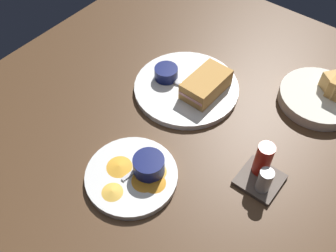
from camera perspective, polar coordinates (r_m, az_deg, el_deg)
The scene contains 11 objects.
ground_plane at distance 96.60cm, azimuth 4.06°, elevation 1.80°, with size 110.00×110.00×3.00cm, color #4C331E.
plate_sandwich_main at distance 99.70cm, azimuth 2.79°, elevation 5.80°, with size 27.50×27.50×1.60cm, color silver.
sandwich_half_near at distance 96.44cm, azimuth 5.80°, elevation 6.30°, with size 13.43×7.93×4.80cm.
ramekin_dark_sauce at distance 100.10cm, azimuth -0.28°, elevation 8.12°, with size 6.20×6.20×3.22cm.
spoon_by_dark_ramekin at distance 98.97cm, azimuth 2.17°, elevation 6.36°, with size 2.37×9.92×0.80cm.
plate_chips_companion at distance 83.09cm, azimuth -5.55°, elevation -7.56°, with size 20.28×20.28×1.60cm, color silver.
ramekin_light_gravy at distance 80.67cm, azimuth -2.92°, elevation -5.95°, with size 6.83×6.83×4.21cm.
spoon_by_gravy_ramekin at distance 83.51cm, azimuth -3.24°, elevation -5.37°, with size 9.96×2.95×0.80cm.
plantain_chip_scatter at distance 81.73cm, azimuth -4.27°, elevation -7.47°, with size 15.99×15.74×0.60cm.
bread_basket_rear at distance 103.30cm, azimuth 22.28°, elevation 4.22°, with size 19.93×19.93×7.88cm.
condiment_caddy at distance 82.82cm, azimuth 14.13°, elevation -6.59°, with size 9.00×9.00×9.50cm.
Camera 1 is at (53.78, 33.79, 71.28)cm, focal length 40.15 mm.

